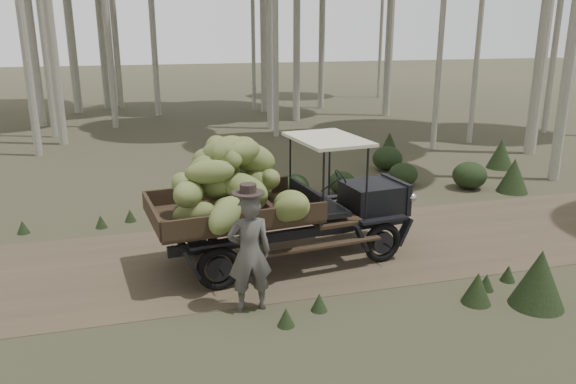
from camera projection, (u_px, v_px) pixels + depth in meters
name	position (u px, v px, depth m)	size (l,w,h in m)	color
ground	(168.00, 266.00, 10.66)	(120.00, 120.00, 0.00)	#473D2B
dirt_track	(168.00, 266.00, 10.66)	(70.00, 4.00, 0.01)	brown
banana_truck	(254.00, 187.00, 10.29)	(5.30, 2.77, 2.59)	black
farmer	(249.00, 252.00, 8.79)	(0.72, 0.53, 2.09)	#4F4C48
undergrowth	(132.00, 301.00, 8.21)	(22.15, 21.76, 1.38)	#233319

